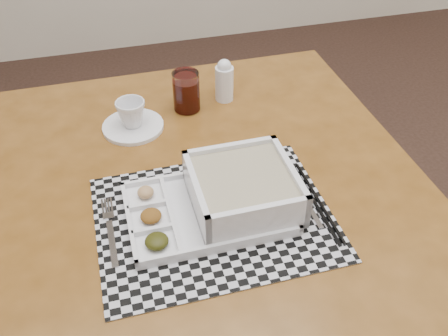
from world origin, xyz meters
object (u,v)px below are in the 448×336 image
Objects in this scene: creamer_bottle at (224,81)px; juice_glass at (186,93)px; serving_tray at (234,195)px; dining_table at (198,203)px; cup at (131,113)px.

juice_glass is at bearing -168.18° from creamer_bottle.
juice_glass reaches higher than serving_tray.
juice_glass is (0.04, 0.27, 0.12)m from dining_table.
creamer_bottle reaches higher than cup.
cup is 0.62× the size of creamer_bottle.
cup is 0.68× the size of juice_glass.
dining_table is 2.93× the size of serving_tray.
creamer_bottle reaches higher than serving_tray.
cup reaches higher than dining_table.
juice_glass reaches higher than dining_table.
cup is 0.26m from creamer_bottle.
serving_tray is 4.69× the size of cup.
juice_glass is (-0.02, 0.38, 0.01)m from serving_tray.
creamer_bottle is (0.09, 0.40, 0.02)m from serving_tray.
cup is at bearing -161.62° from juice_glass.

